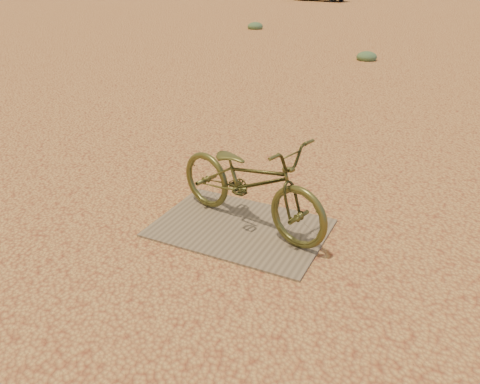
% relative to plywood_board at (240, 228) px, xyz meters
% --- Properties ---
extents(ground, '(120.00, 120.00, 0.00)m').
position_rel_plywood_board_xyz_m(ground, '(0.28, -0.07, -0.01)').
color(ground, tan).
rests_on(ground, ground).
extents(plywood_board, '(1.66, 1.15, 0.02)m').
position_rel_plywood_board_xyz_m(plywood_board, '(0.00, 0.00, 0.00)').
color(plywood_board, '#75634D').
rests_on(plywood_board, ground).
extents(bicycle, '(1.90, 1.10, 0.95)m').
position_rel_plywood_board_xyz_m(bicycle, '(0.06, 0.09, 0.48)').
color(bicycle, '#494921').
rests_on(bicycle, plywood_board).
extents(kale_a, '(0.55, 0.55, 0.30)m').
position_rel_plywood_board_xyz_m(kale_a, '(-0.88, 9.68, -0.01)').
color(kale_a, '#526F48').
rests_on(kale_a, ground).
extents(kale_c, '(0.62, 0.62, 0.34)m').
position_rel_plywood_board_xyz_m(kale_c, '(-6.45, 14.56, -0.01)').
color(kale_c, '#526F48').
rests_on(kale_c, ground).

